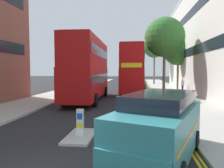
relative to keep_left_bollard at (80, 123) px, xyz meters
The scene contains 13 objects.
sidewalk_right 13.76m from the keep_left_bollard, 61.80° to the left, with size 4.00×80.00×0.14m, color #ADA89E.
sidewalk_left 13.76m from the keep_left_bollard, 118.20° to the left, with size 4.00×80.00×0.14m, color #ADA89E.
kerb_line_outer 11.05m from the keep_left_bollard, 66.50° to the left, with size 0.10×56.00×0.01m, color yellow.
kerb_line_inner 10.99m from the keep_left_bollard, 67.27° to the left, with size 0.10×56.00×0.01m, color yellow.
traffic_island 0.56m from the keep_left_bollard, 90.00° to the left, with size 1.10×2.20×0.10m, color #ADA89E.
keep_left_bollard is the anchor object (origin of this frame).
double_decker_bus_away 11.28m from the keep_left_bollard, 101.47° to the left, with size 3.04×10.87×5.64m.
double_decker_bus_oncoming 17.79m from the keep_left_bollard, 83.57° to the left, with size 3.07×10.88×5.64m.
taxi_minivan 3.65m from the keep_left_bollard, 32.78° to the right, with size 3.47×5.16×2.12m.
pedestrian_far 20.06m from the keep_left_bollard, 66.87° to the left, with size 0.34×0.22×1.62m.
street_tree_near 24.27m from the keep_left_bollard, 70.38° to the left, with size 4.19×4.19×7.52m.
street_tree_mid 17.48m from the keep_left_bollard, 71.32° to the left, with size 4.36×4.36×8.46m.
street_tree_far 34.37m from the keep_left_bollard, 80.55° to the left, with size 4.23×4.23×9.23m.
Camera 1 is at (2.38, -4.81, 2.86)m, focal length 34.52 mm.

